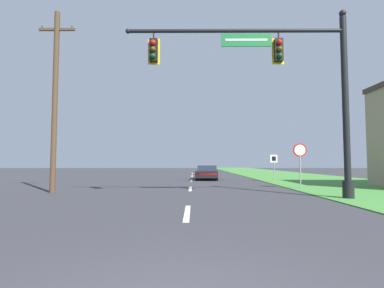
{
  "coord_description": "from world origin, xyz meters",
  "views": [
    {
      "loc": [
        0.2,
        -2.77,
        1.46
      ],
      "look_at": [
        0.0,
        28.48,
        3.41
      ],
      "focal_mm": 28.0,
      "sensor_mm": 36.0,
      "label": 1
    }
  ],
  "objects_px": {
    "stop_sign": "(300,155)",
    "utility_pole_near": "(55,98)",
    "car_ahead": "(207,173)",
    "signal_mast": "(291,83)",
    "route_sign_post": "(274,162)"
  },
  "relations": [
    {
      "from": "stop_sign",
      "to": "utility_pole_near",
      "type": "xyz_separation_m",
      "value": [
        -12.83,
        -2.25,
        2.81
      ]
    },
    {
      "from": "car_ahead",
      "to": "signal_mast",
      "type": "bearing_deg",
      "value": -78.62
    },
    {
      "from": "utility_pole_near",
      "to": "stop_sign",
      "type": "bearing_deg",
      "value": 9.96
    },
    {
      "from": "signal_mast",
      "to": "stop_sign",
      "type": "relative_size",
      "value": 3.7
    },
    {
      "from": "signal_mast",
      "to": "utility_pole_near",
      "type": "xyz_separation_m",
      "value": [
        -10.85,
        2.44,
        -0.06
      ]
    },
    {
      "from": "signal_mast",
      "to": "route_sign_post",
      "type": "bearing_deg",
      "value": 78.69
    },
    {
      "from": "signal_mast",
      "to": "route_sign_post",
      "type": "distance_m",
      "value": 11.73
    },
    {
      "from": "car_ahead",
      "to": "utility_pole_near",
      "type": "relative_size",
      "value": 0.53
    },
    {
      "from": "car_ahead",
      "to": "utility_pole_near",
      "type": "height_order",
      "value": "utility_pole_near"
    },
    {
      "from": "utility_pole_near",
      "to": "route_sign_post",
      "type": "bearing_deg",
      "value": 33.44
    },
    {
      "from": "signal_mast",
      "to": "route_sign_post",
      "type": "height_order",
      "value": "signal_mast"
    },
    {
      "from": "route_sign_post",
      "to": "utility_pole_near",
      "type": "xyz_separation_m",
      "value": [
        -13.06,
        -8.62,
        3.14
      ]
    },
    {
      "from": "stop_sign",
      "to": "utility_pole_near",
      "type": "relative_size",
      "value": 0.28
    },
    {
      "from": "stop_sign",
      "to": "route_sign_post",
      "type": "xyz_separation_m",
      "value": [
        0.23,
        6.37,
        -0.34
      ]
    },
    {
      "from": "car_ahead",
      "to": "utility_pole_near",
      "type": "distance_m",
      "value": 14.61
    }
  ]
}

